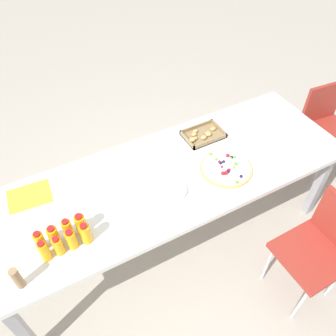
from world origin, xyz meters
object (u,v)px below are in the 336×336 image
at_px(chair_near_right, 322,246).
at_px(paper_folder, 29,196).
at_px(chair_end, 326,124).
at_px(juice_bottle_6, 68,229).
at_px(juice_bottle_3, 86,233).
at_px(napkin_stack, 318,149).
at_px(cardboard_tube, 17,278).
at_px(juice_bottle_4, 40,241).
at_px(fruit_pizza, 226,168).
at_px(plate_stack, 171,190).
at_px(party_table, 171,180).
at_px(juice_bottle_5, 54,236).
at_px(juice_bottle_1, 58,246).
at_px(snack_tray, 202,135).
at_px(juice_bottle_0, 44,251).
at_px(juice_bottle_7, 81,224).
at_px(juice_bottle_2, 71,239).

height_order(chair_near_right, paper_folder, chair_near_right).
bearing_deg(chair_end, juice_bottle_6, 10.41).
distance_m(juice_bottle_3, napkin_stack, 1.68).
xyz_separation_m(chair_end, juice_bottle_6, (-2.33, -0.22, 0.31)).
distance_m(napkin_stack, cardboard_tube, 2.06).
relative_size(juice_bottle_4, fruit_pizza, 0.41).
relative_size(fruit_pizza, cardboard_tube, 2.34).
bearing_deg(cardboard_tube, plate_stack, 10.79).
distance_m(cardboard_tube, paper_folder, 0.59).
distance_m(juice_bottle_4, paper_folder, 0.41).
distance_m(party_table, juice_bottle_5, 0.83).
bearing_deg(juice_bottle_4, juice_bottle_1, -42.50).
xyz_separation_m(napkin_stack, paper_folder, (-1.90, 0.55, -0.00)).
bearing_deg(cardboard_tube, chair_end, 8.26).
height_order(juice_bottle_1, paper_folder, juice_bottle_1).
height_order(juice_bottle_6, fruit_pizza, juice_bottle_6).
bearing_deg(snack_tray, party_table, -150.41).
xyz_separation_m(juice_bottle_6, plate_stack, (0.66, 0.02, -0.06)).
bearing_deg(party_table, juice_bottle_6, -168.55).
xyz_separation_m(snack_tray, napkin_stack, (0.64, -0.51, -0.01)).
height_order(juice_bottle_0, juice_bottle_5, juice_bottle_0).
xyz_separation_m(chair_end, plate_stack, (-1.67, -0.20, 0.25)).
xyz_separation_m(juice_bottle_5, fruit_pizza, (1.16, 0.01, -0.05)).
bearing_deg(juice_bottle_0, party_table, 14.07).
distance_m(juice_bottle_4, plate_stack, 0.82).
height_order(chair_near_right, juice_bottle_6, juice_bottle_6).
bearing_deg(paper_folder, juice_bottle_0, -91.36).
distance_m(chair_near_right, plate_stack, 1.02).
bearing_deg(napkin_stack, juice_bottle_3, 177.55).
bearing_deg(chair_near_right, snack_tray, 13.83).
distance_m(juice_bottle_5, juice_bottle_6, 0.08).
bearing_deg(juice_bottle_7, juice_bottle_6, -177.70).
bearing_deg(chair_end, fruit_pizza, 14.49).
distance_m(juice_bottle_2, plate_stack, 0.67).
distance_m(chair_near_right, juice_bottle_0, 1.67).
bearing_deg(juice_bottle_2, paper_folder, 105.95).
distance_m(fruit_pizza, snack_tray, 0.36).
height_order(juice_bottle_3, juice_bottle_5, juice_bottle_3).
bearing_deg(snack_tray, fruit_pizza, -96.46).
relative_size(plate_stack, napkin_stack, 1.36).
distance_m(juice_bottle_2, juice_bottle_4, 0.17).
height_order(juice_bottle_1, napkin_stack, juice_bottle_1).
relative_size(juice_bottle_1, plate_stack, 0.66).
height_order(juice_bottle_4, juice_bottle_6, juice_bottle_6).
height_order(juice_bottle_3, napkin_stack, juice_bottle_3).
bearing_deg(party_table, chair_end, 2.62).
bearing_deg(juice_bottle_3, snack_tray, 22.93).
bearing_deg(fruit_pizza, snack_tray, 83.54).
bearing_deg(paper_folder, fruit_pizza, -17.89).
relative_size(chair_near_right, napkin_stack, 5.53).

